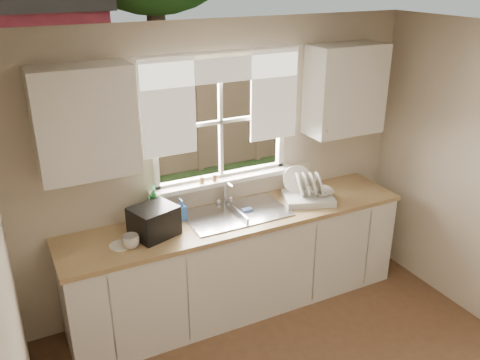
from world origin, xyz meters
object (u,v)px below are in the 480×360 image
cup (131,242)px  dish_rack (308,193)px  black_appliance (154,221)px  soap_bottle_a (155,205)px

cup → dish_rack: bearing=13.8°
black_appliance → soap_bottle_a: bearing=50.5°
dish_rack → black_appliance: (-1.43, 0.02, 0.05)m
soap_bottle_a → cup: bearing=-111.1°
cup → black_appliance: 0.26m
soap_bottle_a → black_appliance: bearing=-87.0°
soap_bottle_a → black_appliance: size_ratio=1.01×
soap_bottle_a → black_appliance: soap_bottle_a is taller
soap_bottle_a → cup: size_ratio=2.54×
dish_rack → cup: (-1.65, -0.10, -0.02)m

